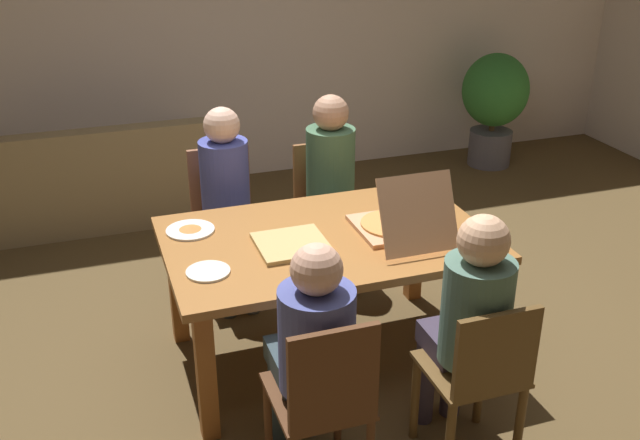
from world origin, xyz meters
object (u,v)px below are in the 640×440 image
at_px(drinking_glass_1, 421,185).
at_px(person_3, 333,174).
at_px(person_2, 469,315).
at_px(potted_plant, 494,100).
at_px(dining_table, 326,253).
at_px(drinking_glass_0, 490,243).
at_px(pizza_box_0, 292,244).
at_px(pizza_box_1, 398,224).
at_px(chair_0, 324,400).
at_px(chair_1, 224,215).
at_px(chair_2, 479,377).
at_px(person_1, 227,191).
at_px(chair_3, 326,201).
at_px(person_0, 312,342).
at_px(couch, 92,184).
at_px(plate_1, 190,230).
at_px(plate_0, 208,272).

bearing_deg(drinking_glass_1, person_3, 124.89).
relative_size(person_2, potted_plant, 1.16).
bearing_deg(person_2, dining_table, 111.90).
bearing_deg(person_2, drinking_glass_0, 51.28).
bearing_deg(pizza_box_0, dining_table, 15.66).
bearing_deg(pizza_box_1, chair_0, -128.71).
distance_m(person_3, potted_plant, 2.64).
height_order(person_2, person_3, person_3).
bearing_deg(chair_1, person_2, -68.98).
height_order(dining_table, person_3, person_3).
xyz_separation_m(chair_2, pizza_box_0, (-0.56, 0.95, 0.28)).
bearing_deg(dining_table, person_1, 113.19).
xyz_separation_m(chair_2, drinking_glass_0, (0.36, 0.57, 0.32)).
bearing_deg(chair_3, chair_0, -109.44).
bearing_deg(person_1, person_0, -90.00).
relative_size(person_3, potted_plant, 1.18).
height_order(drinking_glass_0, couch, drinking_glass_0).
height_order(chair_1, person_1, person_1).
bearing_deg(pizza_box_1, chair_3, 90.75).
distance_m(plate_1, couch, 2.18).
bearing_deg(person_2, plate_0, 145.95).
bearing_deg(chair_3, pizza_box_0, -117.54).
distance_m(person_0, chair_3, 1.98).
xyz_separation_m(chair_1, person_1, (0.00, -0.13, 0.21)).
relative_size(chair_0, chair_2, 1.06).
relative_size(dining_table, couch, 0.93).
height_order(dining_table, person_0, person_0).
bearing_deg(dining_table, chair_1, 110.19).
bearing_deg(potted_plant, person_1, -150.33).
relative_size(plate_0, drinking_glass_1, 1.81).
bearing_deg(couch, dining_table, -64.83).
height_order(person_2, drinking_glass_0, person_2).
bearing_deg(person_3, pizza_box_0, -120.87).
bearing_deg(person_1, person_3, 4.82).
bearing_deg(person_0, plate_1, 105.71).
distance_m(person_0, plate_1, 1.15).
bearing_deg(person_1, person_2, -67.47).
relative_size(chair_1, plate_0, 4.44).
bearing_deg(chair_0, plate_0, 111.49).
xyz_separation_m(chair_2, plate_1, (-1.02, 1.29, 0.28)).
xyz_separation_m(drinking_glass_0, potted_plant, (1.77, 2.87, -0.18)).
bearing_deg(chair_2, person_3, 90.00).
distance_m(chair_2, drinking_glass_1, 1.45).
xyz_separation_m(person_0, person_3, (0.70, 1.70, 0.04)).
relative_size(chair_0, pizza_box_0, 2.61).
distance_m(chair_2, plate_1, 1.67).
bearing_deg(chair_2, drinking_glass_0, 58.09).
bearing_deg(pizza_box_0, couch, 110.51).
distance_m(person_1, drinking_glass_1, 1.16).
bearing_deg(plate_0, dining_table, 16.39).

